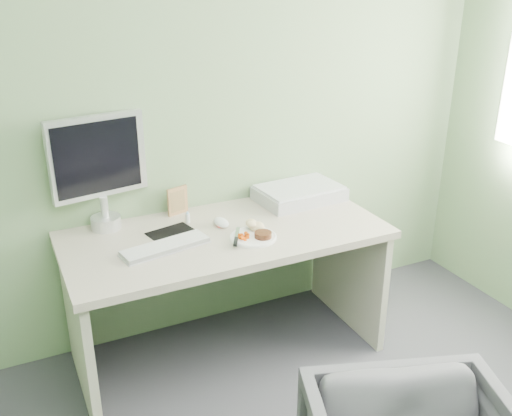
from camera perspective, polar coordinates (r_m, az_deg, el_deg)
name	(u,v)px	position (r m, az deg, el deg)	size (l,w,h in m)	color
wall_back	(195,94)	(3.00, -6.13, 11.26)	(3.50, 3.50, 0.00)	#6E8B61
desk	(226,264)	(2.94, -3.00, -5.59)	(1.60, 0.75, 0.73)	#B8AA9A
plate	(253,237)	(2.78, -0.28, -2.94)	(0.23, 0.23, 0.01)	white
steak	(263,235)	(2.76, 0.72, -2.69)	(0.08, 0.08, 0.03)	black
potato_pile	(254,225)	(2.82, -0.17, -1.73)	(0.11, 0.08, 0.06)	tan
carrot_heap	(245,235)	(2.75, -1.15, -2.75)	(0.05, 0.04, 0.03)	#E34B04
steak_knife	(236,239)	(2.72, -1.99, -3.09)	(0.11, 0.19, 0.01)	silver
mousepad	(174,234)	(2.85, -8.23, -2.61)	(0.22, 0.20, 0.00)	black
keyboard	(165,246)	(2.70, -9.06, -3.78)	(0.42, 0.12, 0.02)	white
computer_mouse	(221,222)	(2.91, -3.48, -1.45)	(0.06, 0.11, 0.04)	white
photo_frame	(178,201)	(3.06, -7.86, 0.73)	(0.12, 0.01, 0.15)	#A3764C
eyedrop_bottle	(188,217)	(2.96, -6.84, -0.92)	(0.02, 0.02, 0.07)	white
scanner	(299,194)	(3.24, 4.34, 1.43)	(0.47, 0.31, 0.07)	#A8AAAF
monitor	(99,166)	(2.89, -15.42, 4.05)	(0.48, 0.17, 0.58)	silver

